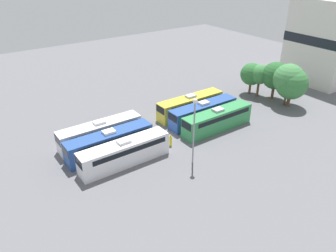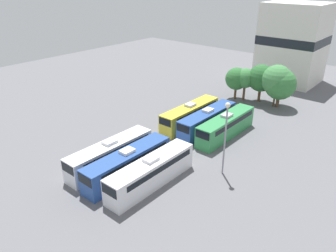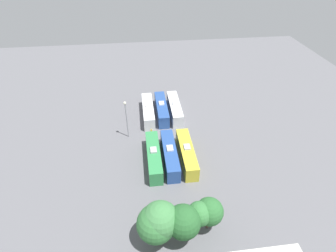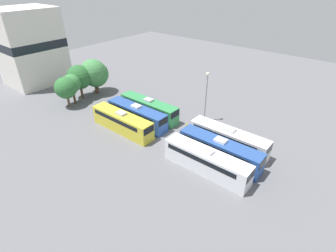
{
  "view_description": "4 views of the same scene",
  "coord_description": "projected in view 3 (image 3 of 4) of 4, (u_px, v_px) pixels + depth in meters",
  "views": [
    {
      "loc": [
        34.96,
        -23.47,
        24.09
      ],
      "look_at": [
        1.73,
        -0.12,
        2.43
      ],
      "focal_mm": 35.0,
      "sensor_mm": 36.0,
      "label": 1
    },
    {
      "loc": [
        24.59,
        -30.07,
        21.64
      ],
      "look_at": [
        -1.56,
        0.58,
        2.84
      ],
      "focal_mm": 35.0,
      "sensor_mm": 36.0,
      "label": 2
    },
    {
      "loc": [
        4.89,
        44.84,
        36.66
      ],
      "look_at": [
        -0.71,
        -0.51,
        2.21
      ],
      "focal_mm": 28.0,
      "sensor_mm": 36.0,
      "label": 3
    },
    {
      "loc": [
        -27.3,
        -21.44,
        22.95
      ],
      "look_at": [
        -1.12,
        0.09,
        2.84
      ],
      "focal_mm": 28.0,
      "sensor_mm": 36.0,
      "label": 4
    }
  ],
  "objects": [
    {
      "name": "bus_4",
      "position": [
        170.0,
        154.0,
        50.76
      ],
      "size": [
        2.52,
        12.02,
        3.46
      ],
      "color": "#284C93",
      "rests_on": "ground_plane"
    },
    {
      "name": "tree_2",
      "position": [
        183.0,
        222.0,
        35.97
      ],
      "size": [
        4.91,
        4.91,
        6.94
      ],
      "color": "brown",
      "rests_on": "ground_plane"
    },
    {
      "name": "tree_1",
      "position": [
        199.0,
        214.0,
        37.31
      ],
      "size": [
        3.6,
        3.6,
        6.03
      ],
      "color": "brown",
      "rests_on": "ground_plane"
    },
    {
      "name": "bus_3",
      "position": [
        187.0,
        153.0,
        51.04
      ],
      "size": [
        2.52,
        12.02,
        3.46
      ],
      "color": "gold",
      "rests_on": "ground_plane"
    },
    {
      "name": "worker_person",
      "position": [
        151.0,
        132.0,
        57.75
      ],
      "size": [
        0.36,
        0.36,
        1.76
      ],
      "color": "gold",
      "rests_on": "ground_plane"
    },
    {
      "name": "bus_2",
      "position": [
        148.0,
        111.0,
        62.96
      ],
      "size": [
        2.52,
        12.02,
        3.46
      ],
      "color": "silver",
      "rests_on": "ground_plane"
    },
    {
      "name": "bus_0",
      "position": [
        175.0,
        108.0,
        63.84
      ],
      "size": [
        2.52,
        12.02,
        3.46
      ],
      "color": "silver",
      "rests_on": "ground_plane"
    },
    {
      "name": "tree_4",
      "position": [
        156.0,
        224.0,
        36.02
      ],
      "size": [
        5.49,
        5.49,
        6.97
      ],
      "color": "brown",
      "rests_on": "ground_plane"
    },
    {
      "name": "bus_1",
      "position": [
        162.0,
        109.0,
        63.63
      ],
      "size": [
        2.52,
        12.02,
        3.46
      ],
      "color": "#284C93",
      "rests_on": "ground_plane"
    },
    {
      "name": "bus_5",
      "position": [
        154.0,
        156.0,
        50.35
      ],
      "size": [
        2.52,
        12.02,
        3.46
      ],
      "color": "#338C4C",
      "rests_on": "ground_plane"
    },
    {
      "name": "tree_3",
      "position": [
        160.0,
        220.0,
        35.83
      ],
      "size": [
        5.31,
        5.31,
        7.49
      ],
      "color": "brown",
      "rests_on": "ground_plane"
    },
    {
      "name": "ground_plane",
      "position": [
        165.0,
        136.0,
        58.09
      ],
      "size": [
        121.73,
        121.73,
        0.0
      ],
      "primitive_type": "plane",
      "color": "slate"
    },
    {
      "name": "light_pole",
      "position": [
        126.0,
        114.0,
        54.24
      ],
      "size": [
        0.6,
        0.6,
        8.99
      ],
      "color": "gray",
      "rests_on": "ground_plane"
    },
    {
      "name": "tree_0",
      "position": [
        209.0,
        211.0,
        37.96
      ],
      "size": [
        4.16,
        4.16,
        6.0
      ],
      "color": "brown",
      "rests_on": "ground_plane"
    }
  ]
}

